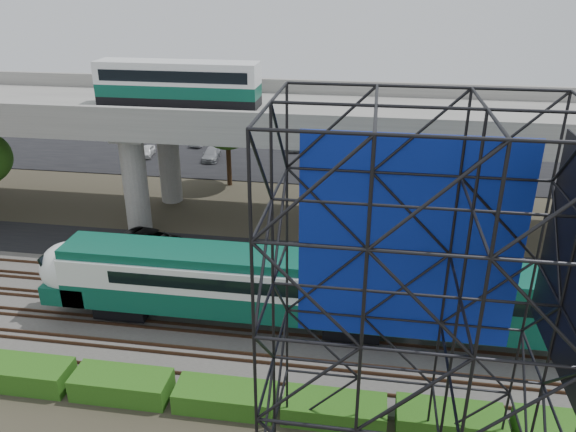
# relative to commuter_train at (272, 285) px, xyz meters

# --- Properties ---
(ground) EXTENTS (140.00, 140.00, 0.00)m
(ground) POSITION_rel_commuter_train_xyz_m (-2.07, -2.00, -2.88)
(ground) COLOR #474233
(ground) RESTS_ON ground
(ballast_bed) EXTENTS (90.00, 12.00, 0.20)m
(ballast_bed) POSITION_rel_commuter_train_xyz_m (-2.07, 0.00, -2.78)
(ballast_bed) COLOR slate
(ballast_bed) RESTS_ON ground
(service_road) EXTENTS (90.00, 5.00, 0.08)m
(service_road) POSITION_rel_commuter_train_xyz_m (-2.07, 8.50, -2.84)
(service_road) COLOR black
(service_road) RESTS_ON ground
(parking_lot) EXTENTS (90.00, 18.00, 0.08)m
(parking_lot) POSITION_rel_commuter_train_xyz_m (-2.07, 32.00, -2.84)
(parking_lot) COLOR black
(parking_lot) RESTS_ON ground
(harbor_water) EXTENTS (140.00, 40.00, 0.03)m
(harbor_water) POSITION_rel_commuter_train_xyz_m (-2.07, 54.00, -2.87)
(harbor_water) COLOR #455E71
(harbor_water) RESTS_ON ground
(rail_tracks) EXTENTS (90.00, 9.52, 0.16)m
(rail_tracks) POSITION_rel_commuter_train_xyz_m (-2.07, -0.00, -2.60)
(rail_tracks) COLOR #472D1E
(rail_tracks) RESTS_ON ballast_bed
(commuter_train) EXTENTS (29.30, 3.06, 4.30)m
(commuter_train) POSITION_rel_commuter_train_xyz_m (0.00, 0.00, 0.00)
(commuter_train) COLOR black
(commuter_train) RESTS_ON rail_tracks
(overpass) EXTENTS (80.00, 12.00, 12.40)m
(overpass) POSITION_rel_commuter_train_xyz_m (-2.61, 14.00, 5.33)
(overpass) COLOR #9E9B93
(overpass) RESTS_ON ground
(scaffold_tower) EXTENTS (9.36, 6.36, 15.00)m
(scaffold_tower) POSITION_rel_commuter_train_xyz_m (6.42, -9.98, 4.59)
(scaffold_tower) COLOR black
(scaffold_tower) RESTS_ON ground
(hedge_strip) EXTENTS (34.60, 1.80, 1.20)m
(hedge_strip) POSITION_rel_commuter_train_xyz_m (-1.07, -6.30, -2.32)
(hedge_strip) COLOR #265212
(hedge_strip) RESTS_ON ground
(trees) EXTENTS (40.94, 16.94, 7.69)m
(trees) POSITION_rel_commuter_train_xyz_m (-6.74, 14.17, 2.69)
(trees) COLOR #382314
(trees) RESTS_ON ground
(suv) EXTENTS (5.38, 3.55, 1.37)m
(suv) POSITION_rel_commuter_train_xyz_m (-10.12, 8.20, -2.11)
(suv) COLOR black
(suv) RESTS_ON service_road
(parked_cars) EXTENTS (34.25, 9.38, 1.30)m
(parked_cars) POSITION_rel_commuter_train_xyz_m (-0.91, 31.75, -2.22)
(parked_cars) COLOR white
(parked_cars) RESTS_ON parking_lot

